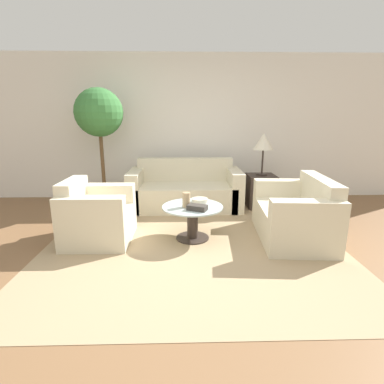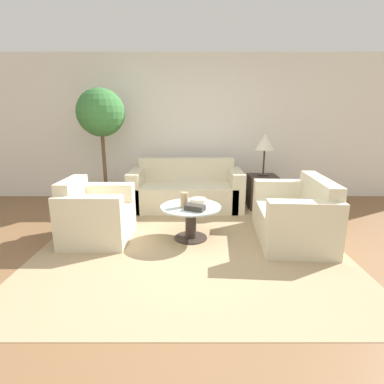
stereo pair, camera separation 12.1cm
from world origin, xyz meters
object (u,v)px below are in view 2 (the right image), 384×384
Objects in this scene: armchair at (95,217)px; vase at (186,200)px; loveseat at (298,218)px; potted_plant at (103,119)px; sofa_main at (187,191)px; bowl at (200,201)px; book_stack at (196,208)px; table_lamp at (266,143)px; coffee_table at (192,218)px.

armchair is 1.16m from vase.
loveseat is 7.12× the size of vase.
loveseat is (2.54, -0.00, -0.01)m from armchair.
loveseat is at bearing -27.76° from potted_plant.
bowl is (0.18, -1.24, 0.18)m from sofa_main.
book_stack is (1.52, -1.63, -1.00)m from potted_plant.
book_stack is at bearing -127.15° from table_lamp.
book_stack is at bearing -47.06° from potted_plant.
bowl is (0.18, 0.20, -0.07)m from vase.
table_lamp is (1.29, -0.04, 0.82)m from sofa_main.
coffee_table is 4.10× the size of vase.
sofa_main is 1.52m from table_lamp.
armchair is (-1.13, -1.40, 0.01)m from sofa_main.
armchair reaches higher than vase.
loveseat reaches higher than coffee_table.
potted_plant is 2.25m from vase.
armchair is at bearing -85.93° from loveseat.
book_stack is at bearing -98.37° from bowl.
coffee_table is at bearing -89.27° from armchair.
vase is 0.19m from book_stack.
potted_plant is 2.27m from bowl.
loveseat is 1.59m from table_lamp.
table_lamp is at bearing 47.41° from vase.
potted_plant is 2.44m from book_stack.
table_lamp is (1.20, 1.35, 0.81)m from coffee_table.
book_stack is at bearing -85.10° from sofa_main.
sofa_main is 9.99× the size of vase.
vase is (-1.28, -1.39, -0.57)m from table_lamp.
sofa_main is 2.44× the size of coffee_table.
book_stack is (0.13, -0.13, -0.06)m from vase.
armchair is at bearing -162.56° from book_stack.
vase is 0.27m from bowl.
potted_plant is (-1.38, 0.07, 1.19)m from sofa_main.
potted_plant reaches higher than vase.
potted_plant reaches higher than sofa_main.
vase is at bearing -47.25° from potted_plant.
potted_plant is (-1.47, 1.46, 1.19)m from coffee_table.
vase is (1.14, -0.04, 0.24)m from armchair.
loveseat is 6.27× the size of bowl.
table_lamp reaches higher than book_stack.
sofa_main is 1.26m from bowl.
book_stack is (-0.05, -0.32, 0.01)m from bowl.
coffee_table is at bearing -86.60° from sofa_main.
potted_plant is 7.51× the size of book_stack.
vase is (-0.08, -0.04, 0.25)m from coffee_table.
table_lamp is at bearing -170.59° from loveseat.
loveseat reaches higher than armchair.
armchair reaches higher than coffee_table.
sofa_main reaches higher than vase.
table_lamp is 2.01m from book_stack.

